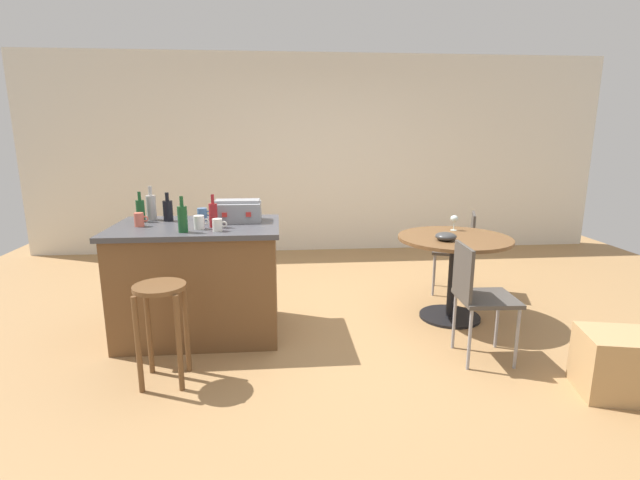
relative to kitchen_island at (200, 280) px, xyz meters
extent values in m
plane|color=#A37A4C|center=(1.24, -0.02, -0.47)|extent=(8.80, 8.80, 0.00)
cube|color=silver|center=(1.24, 2.83, 0.88)|extent=(8.00, 0.10, 2.70)
cube|color=brown|center=(0.00, 0.00, -0.02)|extent=(1.27, 0.82, 0.89)
cube|color=#424247|center=(0.00, 0.00, 0.44)|extent=(1.33, 0.88, 0.04)
cylinder|color=brown|center=(0.01, -0.67, -0.14)|extent=(0.04, 0.04, 0.66)
cylinder|color=brown|center=(-0.25, -0.67, -0.14)|extent=(0.04, 0.04, 0.66)
cylinder|color=brown|center=(-0.25, -0.92, -0.14)|extent=(0.04, 0.04, 0.66)
cylinder|color=brown|center=(0.01, -0.92, -0.14)|extent=(0.04, 0.04, 0.66)
cylinder|color=brown|center=(-0.12, -0.79, 0.21)|extent=(0.34, 0.34, 0.03)
cylinder|color=black|center=(2.21, 0.12, -0.45)|extent=(0.54, 0.54, 0.02)
cylinder|color=black|center=(2.21, 0.12, -0.10)|extent=(0.07, 0.07, 0.73)
cylinder|color=brown|center=(2.21, 0.12, 0.28)|extent=(0.99, 0.99, 0.03)
cube|color=#47423D|center=(2.46, 0.82, -0.01)|extent=(0.51, 0.51, 0.03)
cube|color=#47423D|center=(2.64, 0.76, 0.19)|extent=(0.15, 0.35, 0.40)
cylinder|color=gray|center=(2.56, 0.60, -0.25)|extent=(0.02, 0.02, 0.44)
cylinder|color=gray|center=(2.68, 0.92, -0.25)|extent=(0.02, 0.02, 0.44)
cylinder|color=gray|center=(2.36, 1.04, -0.25)|extent=(0.02, 0.02, 0.44)
cylinder|color=gray|center=(2.25, 0.72, -0.25)|extent=(0.02, 0.02, 0.44)
cube|color=#47423D|center=(2.17, -0.66, 0.01)|extent=(0.42, 0.42, 0.03)
cube|color=#47423D|center=(1.98, -0.65, 0.21)|extent=(0.04, 0.36, 0.40)
cylinder|color=gray|center=(2.01, -0.48, -0.24)|extent=(0.02, 0.02, 0.46)
cylinder|color=gray|center=(1.99, -0.82, -0.24)|extent=(0.02, 0.02, 0.46)
cylinder|color=gray|center=(2.33, -0.84, -0.24)|extent=(0.02, 0.02, 0.46)
cylinder|color=gray|center=(2.35, -0.50, -0.24)|extent=(0.02, 0.02, 0.46)
cube|color=gray|center=(0.32, 0.13, 0.54)|extent=(0.38, 0.27, 0.16)
cube|color=gray|center=(0.32, 0.13, 0.63)|extent=(0.36, 0.16, 0.02)
cube|color=red|center=(0.23, 0.00, 0.54)|extent=(0.04, 0.01, 0.04)
cube|color=red|center=(0.42, 0.00, 0.54)|extent=(0.04, 0.01, 0.04)
cylinder|color=#194C23|center=(-0.05, -0.28, 0.56)|extent=(0.07, 0.07, 0.19)
cylinder|color=#194C23|center=(-0.05, -0.28, 0.69)|extent=(0.03, 0.03, 0.08)
cylinder|color=black|center=(-0.26, 0.19, 0.55)|extent=(0.08, 0.08, 0.17)
cylinder|color=black|center=(-0.26, 0.19, 0.67)|extent=(0.03, 0.03, 0.07)
cylinder|color=maroon|center=(0.15, -0.11, 0.55)|extent=(0.07, 0.07, 0.19)
cylinder|color=maroon|center=(0.15, -0.11, 0.68)|extent=(0.03, 0.03, 0.07)
cylinder|color=#B7B2AD|center=(-0.41, 0.26, 0.57)|extent=(0.08, 0.08, 0.21)
cylinder|color=#B7B2AD|center=(-0.41, 0.26, 0.71)|extent=(0.03, 0.03, 0.08)
cylinder|color=#194C23|center=(-0.48, 0.19, 0.55)|extent=(0.07, 0.07, 0.18)
cylinder|color=#194C23|center=(-0.48, 0.19, 0.68)|extent=(0.03, 0.03, 0.07)
cylinder|color=white|center=(0.20, -0.26, 0.51)|extent=(0.07, 0.07, 0.09)
torus|color=white|center=(0.25, -0.26, 0.51)|extent=(0.05, 0.01, 0.05)
cylinder|color=#DB6651|center=(-0.44, -0.03, 0.52)|extent=(0.07, 0.07, 0.11)
torus|color=#DB6651|center=(-0.39, -0.03, 0.52)|extent=(0.05, 0.01, 0.05)
cylinder|color=#4C7099|center=(0.02, 0.22, 0.51)|extent=(0.08, 0.08, 0.10)
torus|color=#4C7099|center=(0.07, 0.22, 0.52)|extent=(0.05, 0.01, 0.05)
cylinder|color=white|center=(0.05, -0.17, 0.51)|extent=(0.08, 0.08, 0.10)
torus|color=white|center=(0.11, -0.17, 0.52)|extent=(0.05, 0.01, 0.05)
cylinder|color=silver|center=(2.30, 0.40, 0.29)|extent=(0.06, 0.06, 0.00)
cylinder|color=silver|center=(2.30, 0.40, 0.34)|extent=(0.01, 0.01, 0.08)
ellipsoid|color=silver|center=(2.30, 0.40, 0.40)|extent=(0.07, 0.07, 0.06)
ellipsoid|color=#383838|center=(2.08, -0.01, 0.33)|extent=(0.18, 0.18, 0.07)
cube|color=tan|center=(2.80, -1.21, -0.26)|extent=(0.51, 0.47, 0.41)
camera|label=1|loc=(0.67, -3.76, 1.18)|focal=26.21mm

